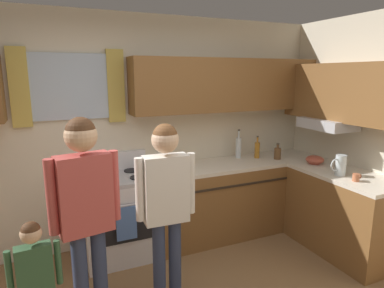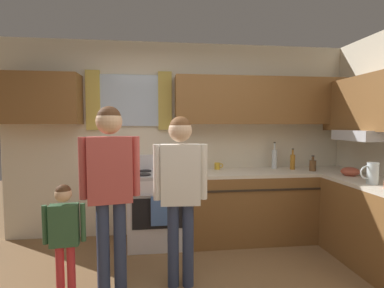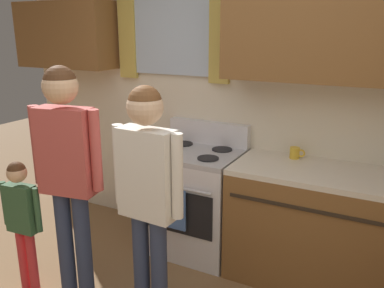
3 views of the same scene
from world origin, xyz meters
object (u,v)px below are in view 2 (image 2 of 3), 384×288
at_px(bottle_tall_clear, 274,158).
at_px(mug_mustard_yellow, 218,166).
at_px(bottle_squat_brown, 313,165).
at_px(adult_in_plaid, 180,181).
at_px(water_pitcher, 372,173).
at_px(stove_oven, 160,207).
at_px(bottle_oil_amber, 293,161).
at_px(mixing_bowl, 350,172).
at_px(small_child, 64,229).
at_px(adult_holding_child, 110,177).

distance_m(bottle_tall_clear, mug_mustard_yellow, 0.80).
relative_size(bottle_squat_brown, adult_in_plaid, 0.13).
bearing_deg(mug_mustard_yellow, adult_in_plaid, -116.75).
bearing_deg(bottle_squat_brown, water_pitcher, -78.72).
relative_size(stove_oven, mug_mustard_yellow, 9.15).
height_order(bottle_oil_amber, mug_mustard_yellow, bottle_oil_amber).
relative_size(bottle_squat_brown, mixing_bowl, 0.98).
height_order(bottle_tall_clear, small_child, bottle_tall_clear).
height_order(mug_mustard_yellow, small_child, small_child).
xyz_separation_m(stove_oven, small_child, (-0.79, -1.13, 0.17)).
bearing_deg(mug_mustard_yellow, bottle_tall_clear, -1.75).
bearing_deg(adult_holding_child, bottle_squat_brown, 20.79).
height_order(mug_mustard_yellow, water_pitcher, water_pitcher).
xyz_separation_m(adult_in_plaid, small_child, (-0.98, -0.13, -0.36)).
xyz_separation_m(mug_mustard_yellow, mixing_bowl, (1.47, -0.65, 0.00)).
distance_m(stove_oven, adult_holding_child, 1.24).
bearing_deg(adult_holding_child, mug_mustard_yellow, 44.73).
height_order(mixing_bowl, small_child, small_child).
relative_size(bottle_oil_amber, small_child, 0.28).
bearing_deg(bottle_tall_clear, adult_holding_child, -149.57).
bearing_deg(stove_oven, mug_mustard_yellow, 13.65).
height_order(adult_holding_child, adult_in_plaid, adult_holding_child).
bearing_deg(bottle_oil_amber, small_child, -155.33).
xyz_separation_m(bottle_squat_brown, small_child, (-2.78, -1.03, -0.34)).
distance_m(bottle_squat_brown, mug_mustard_yellow, 1.24).
distance_m(stove_oven, adult_in_plaid, 1.14).
distance_m(bottle_oil_amber, mixing_bowl, 0.70).
distance_m(mug_mustard_yellow, water_pitcher, 1.76).
bearing_deg(small_child, mixing_bowl, 12.36).
distance_m(bottle_squat_brown, water_pitcher, 0.84).
bearing_deg(stove_oven, bottle_tall_clear, 6.03).
relative_size(bottle_oil_amber, mixing_bowl, 1.37).
bearing_deg(adult_holding_child, small_child, -162.69).
relative_size(bottle_tall_clear, mug_mustard_yellow, 3.05).
bearing_deg(adult_holding_child, bottle_oil_amber, 25.80).
relative_size(mixing_bowl, small_child, 0.21).
height_order(adult_in_plaid, small_child, adult_in_plaid).
xyz_separation_m(adult_holding_child, small_child, (-0.36, -0.11, -0.41)).
distance_m(bottle_tall_clear, adult_in_plaid, 1.81).
bearing_deg(small_child, water_pitcher, 4.02).
xyz_separation_m(bottle_oil_amber, water_pitcher, (0.37, -0.98, 0.00)).
relative_size(bottle_oil_amber, adult_holding_child, 0.17).
bearing_deg(adult_in_plaid, adult_holding_child, -177.95).
relative_size(mug_mustard_yellow, water_pitcher, 0.55).
height_order(stove_oven, adult_holding_child, adult_holding_child).
distance_m(mug_mustard_yellow, mixing_bowl, 1.61).
xyz_separation_m(mixing_bowl, small_child, (-3.05, -0.67, -0.31)).
distance_m(mug_mustard_yellow, adult_in_plaid, 1.32).
height_order(bottle_squat_brown, mug_mustard_yellow, bottle_squat_brown).
height_order(bottle_squat_brown, small_child, bottle_squat_brown).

